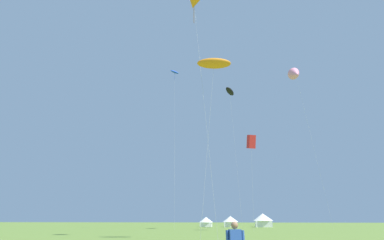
{
  "coord_description": "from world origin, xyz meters",
  "views": [
    {
      "loc": [
        6.12,
        -4.36,
        1.78
      ],
      "look_at": [
        0.0,
        32.0,
        15.43
      ],
      "focal_mm": 25.26,
      "sensor_mm": 36.0,
      "label": 1
    }
  ],
  "objects_px": {
    "kite_pink_delta": "(296,74)",
    "festival_tent_center": "(230,221)",
    "festival_tent_right": "(263,220)",
    "kite_orange_delta": "(194,3)",
    "kite_black_parafoil": "(230,91)",
    "kite_orange_parafoil": "(214,63)",
    "kite_blue_parafoil": "(175,73)",
    "kite_red_box": "(251,142)",
    "festival_tent_left": "(206,221)"
  },
  "relations": [
    {
      "from": "kite_black_parafoil",
      "to": "kite_red_box",
      "type": "relative_size",
      "value": 1.71
    },
    {
      "from": "kite_black_parafoil",
      "to": "kite_orange_parafoil",
      "type": "xyz_separation_m",
      "value": [
        -1.22,
        -27.74,
        -10.06
      ]
    },
    {
      "from": "kite_orange_parafoil",
      "to": "festival_tent_right",
      "type": "distance_m",
      "value": 54.33
    },
    {
      "from": "kite_red_box",
      "to": "kite_blue_parafoil",
      "type": "height_order",
      "value": "kite_blue_parafoil"
    },
    {
      "from": "kite_black_parafoil",
      "to": "festival_tent_left",
      "type": "bearing_deg",
      "value": 109.72
    },
    {
      "from": "kite_pink_delta",
      "to": "festival_tent_center",
      "type": "relative_size",
      "value": 8.67
    },
    {
      "from": "kite_orange_parafoil",
      "to": "kite_red_box",
      "type": "xyz_separation_m",
      "value": [
        4.67,
        23.76,
        -2.49
      ]
    },
    {
      "from": "kite_orange_parafoil",
      "to": "festival_tent_center",
      "type": "height_order",
      "value": "kite_orange_parafoil"
    },
    {
      "from": "kite_pink_delta",
      "to": "kite_red_box",
      "type": "height_order",
      "value": "kite_pink_delta"
    },
    {
      "from": "kite_orange_parafoil",
      "to": "festival_tent_right",
      "type": "xyz_separation_m",
      "value": [
        7.69,
        51.36,
        -15.97
      ]
    },
    {
      "from": "kite_orange_parafoil",
      "to": "festival_tent_center",
      "type": "bearing_deg",
      "value": 90.82
    },
    {
      "from": "kite_orange_delta",
      "to": "kite_black_parafoil",
      "type": "bearing_deg",
      "value": 82.27
    },
    {
      "from": "kite_pink_delta",
      "to": "festival_tent_center",
      "type": "distance_m",
      "value": 40.97
    },
    {
      "from": "festival_tent_left",
      "to": "kite_orange_parafoil",
      "type": "bearing_deg",
      "value": -81.97
    },
    {
      "from": "kite_orange_parafoil",
      "to": "festival_tent_center",
      "type": "xyz_separation_m",
      "value": [
        -0.73,
        51.36,
        -16.32
      ]
    },
    {
      "from": "festival_tent_center",
      "to": "festival_tent_right",
      "type": "height_order",
      "value": "festival_tent_right"
    },
    {
      "from": "festival_tent_left",
      "to": "kite_pink_delta",
      "type": "bearing_deg",
      "value": -36.21
    },
    {
      "from": "kite_orange_parafoil",
      "to": "festival_tent_right",
      "type": "bearing_deg",
      "value": 81.48
    },
    {
      "from": "kite_pink_delta",
      "to": "festival_tent_right",
      "type": "height_order",
      "value": "kite_pink_delta"
    },
    {
      "from": "festival_tent_center",
      "to": "kite_pink_delta",
      "type": "bearing_deg",
      "value": -45.15
    },
    {
      "from": "kite_orange_parafoil",
      "to": "kite_orange_delta",
      "type": "bearing_deg",
      "value": 154.15
    },
    {
      "from": "kite_orange_delta",
      "to": "festival_tent_right",
      "type": "distance_m",
      "value": 57.4
    },
    {
      "from": "kite_blue_parafoil",
      "to": "kite_black_parafoil",
      "type": "bearing_deg",
      "value": -1.64
    },
    {
      "from": "kite_blue_parafoil",
      "to": "festival_tent_center",
      "type": "bearing_deg",
      "value": 65.62
    },
    {
      "from": "kite_orange_delta",
      "to": "kite_blue_parafoil",
      "type": "xyz_separation_m",
      "value": [
        -8.88,
        26.94,
        6.17
      ]
    },
    {
      "from": "kite_red_box",
      "to": "kite_black_parafoil",
      "type": "bearing_deg",
      "value": 130.9
    },
    {
      "from": "kite_blue_parafoil",
      "to": "kite_orange_delta",
      "type": "bearing_deg",
      "value": -71.75
    },
    {
      "from": "kite_orange_delta",
      "to": "festival_tent_center",
      "type": "height_order",
      "value": "kite_orange_delta"
    },
    {
      "from": "kite_pink_delta",
      "to": "kite_black_parafoil",
      "type": "bearing_deg",
      "value": -158.72
    },
    {
      "from": "kite_pink_delta",
      "to": "festival_tent_left",
      "type": "distance_m",
      "value": 44.23
    },
    {
      "from": "kite_orange_delta",
      "to": "festival_tent_left",
      "type": "xyz_separation_m",
      "value": [
        -4.86,
        50.2,
        -26.4
      ]
    },
    {
      "from": "kite_blue_parafoil",
      "to": "festival_tent_center",
      "type": "relative_size",
      "value": 8.32
    },
    {
      "from": "kite_pink_delta",
      "to": "kite_orange_delta",
      "type": "xyz_separation_m",
      "value": [
        -19.14,
        -32.63,
        -6.34
      ]
    },
    {
      "from": "kite_orange_parafoil",
      "to": "kite_red_box",
      "type": "relative_size",
      "value": 1.11
    },
    {
      "from": "kite_orange_parafoil",
      "to": "kite_pink_delta",
      "type": "bearing_deg",
      "value": 63.64
    },
    {
      "from": "festival_tent_left",
      "to": "festival_tent_center",
      "type": "xyz_separation_m",
      "value": [
        6.51,
        0.0,
        0.12
      ]
    },
    {
      "from": "kite_blue_parafoil",
      "to": "festival_tent_right",
      "type": "xyz_separation_m",
      "value": [
        18.97,
        23.26,
        -32.1
      ]
    },
    {
      "from": "kite_orange_delta",
      "to": "kite_blue_parafoil",
      "type": "relative_size",
      "value": 0.84
    },
    {
      "from": "kite_pink_delta",
      "to": "kite_orange_delta",
      "type": "relative_size",
      "value": 1.24
    },
    {
      "from": "kite_black_parafoil",
      "to": "festival_tent_center",
      "type": "relative_size",
      "value": 6.89
    },
    {
      "from": "kite_orange_parafoil",
      "to": "festival_tent_left",
      "type": "bearing_deg",
      "value": 98.03
    },
    {
      "from": "kite_orange_parafoil",
      "to": "festival_tent_right",
      "type": "relative_size",
      "value": 3.6
    },
    {
      "from": "kite_black_parafoil",
      "to": "kite_orange_delta",
      "type": "relative_size",
      "value": 0.99
    },
    {
      "from": "festival_tent_center",
      "to": "festival_tent_right",
      "type": "bearing_deg",
      "value": 0.0
    },
    {
      "from": "kite_red_box",
      "to": "festival_tent_left",
      "type": "distance_m",
      "value": 33.14
    },
    {
      "from": "kite_black_parafoil",
      "to": "festival_tent_left",
      "type": "height_order",
      "value": "kite_black_parafoil"
    },
    {
      "from": "kite_black_parafoil",
      "to": "kite_orange_parafoil",
      "type": "relative_size",
      "value": 1.55
    },
    {
      "from": "festival_tent_right",
      "to": "kite_blue_parafoil",
      "type": "bearing_deg",
      "value": -129.2
    },
    {
      "from": "kite_pink_delta",
      "to": "kite_black_parafoil",
      "type": "relative_size",
      "value": 1.26
    },
    {
      "from": "kite_pink_delta",
      "to": "kite_orange_delta",
      "type": "distance_m",
      "value": 38.36
    }
  ]
}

